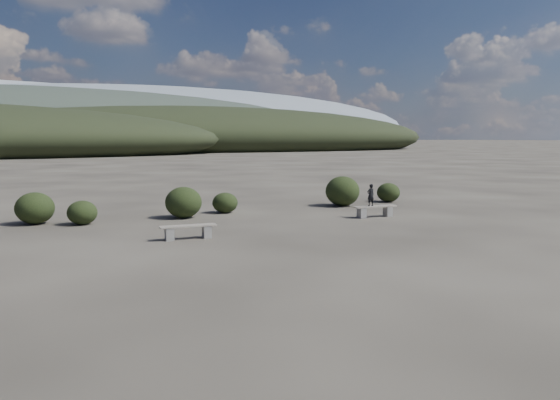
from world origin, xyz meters
TOP-DOWN VIEW (x-y plane):
  - ground at (0.00, 0.00)m, footprint 1200.00×1200.00m
  - bench_left at (-2.89, 4.21)m, footprint 1.69×0.51m
  - bench_right at (4.75, 5.40)m, footprint 1.74×0.50m
  - seated_person at (4.56, 5.42)m, footprint 0.31×0.21m
  - shrub_a at (-5.33, 8.50)m, footprint 1.02×1.02m
  - shrub_b at (-1.75, 8.47)m, footprint 1.36×1.36m
  - shrub_c at (0.13, 9.06)m, footprint 1.01×1.01m
  - shrub_d at (5.55, 8.82)m, footprint 1.49×1.49m
  - shrub_e at (8.30, 9.13)m, footprint 1.07×1.07m
  - shrub_f at (-6.78, 9.37)m, footprint 1.31×1.31m
  - mountain_ridges at (-7.48, 339.06)m, footprint 500.00×400.00m

SIDE VIEW (x-z plane):
  - ground at x=0.00m, z-range 0.00..0.00m
  - bench_left at x=-2.89m, z-range 0.04..0.46m
  - bench_right at x=4.75m, z-range 0.05..0.48m
  - shrub_c at x=0.13m, z-range 0.00..0.81m
  - shrub_a at x=-5.33m, z-range 0.00..0.83m
  - shrub_e at x=8.30m, z-range 0.00..0.89m
  - shrub_f at x=-6.78m, z-range 0.00..1.11m
  - shrub_b at x=-1.75m, z-range 0.00..1.16m
  - shrub_d at x=5.55m, z-range 0.00..1.31m
  - seated_person at x=4.56m, z-range 0.43..1.26m
  - mountain_ridges at x=-7.48m, z-range -17.16..38.84m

